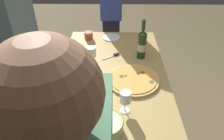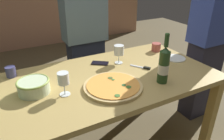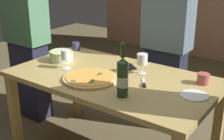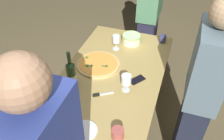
{
  "view_description": "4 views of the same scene",
  "coord_description": "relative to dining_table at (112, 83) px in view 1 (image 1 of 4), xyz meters",
  "views": [
    {
      "loc": [
        -1.41,
        -0.02,
        1.8
      ],
      "look_at": [
        0.0,
        0.0,
        0.8
      ],
      "focal_mm": 34.44,
      "sensor_mm": 36.0,
      "label": 1
    },
    {
      "loc": [
        -0.68,
        -1.27,
        1.51
      ],
      "look_at": [
        0.0,
        0.0,
        0.8
      ],
      "focal_mm": 33.92,
      "sensor_mm": 36.0,
      "label": 2
    },
    {
      "loc": [
        1.28,
        -1.78,
        1.62
      ],
      "look_at": [
        0.0,
        0.0,
        0.8
      ],
      "focal_mm": 48.75,
      "sensor_mm": 36.0,
      "label": 3
    },
    {
      "loc": [
        1.57,
        0.53,
        2.16
      ],
      "look_at": [
        0.0,
        0.0,
        0.8
      ],
      "focal_mm": 38.13,
      "sensor_mm": 36.0,
      "label": 4
    }
  ],
  "objects": [
    {
      "name": "cup_ceramic",
      "position": [
        0.63,
        0.25,
        0.13
      ],
      "size": [
        0.09,
        0.09,
        0.08
      ],
      "primitive_type": "cylinder",
      "color": "#AF5249",
      "rests_on": "dining_table"
    },
    {
      "name": "pizza_knife",
      "position": [
        0.29,
        -0.01,
        0.1
      ],
      "size": [
        0.12,
        0.16,
        0.02
      ],
      "color": "silver",
      "rests_on": "dining_table"
    },
    {
      "name": "wine_glass_near_pizza",
      "position": [
        0.16,
        0.18,
        0.21
      ],
      "size": [
        0.08,
        0.08,
        0.16
      ],
      "color": "white",
      "rests_on": "dining_table"
    },
    {
      "name": "wine_glass_by_bottle",
      "position": [
        -0.4,
        -0.09,
        0.21
      ],
      "size": [
        0.07,
        0.07,
        0.16
      ],
      "color": "white",
      "rests_on": "dining_table"
    },
    {
      "name": "cell_phone",
      "position": [
        0.01,
        0.24,
        0.1
      ],
      "size": [
        0.16,
        0.14,
        0.01
      ],
      "primitive_type": "cube",
      "rotation": [
        0.0,
        0.0,
        0.93
      ],
      "color": "black",
      "rests_on": "dining_table"
    },
    {
      "name": "pizza",
      "position": [
        -0.08,
        -0.17,
        0.11
      ],
      "size": [
        0.41,
        0.41,
        0.03
      ],
      "color": "tan",
      "rests_on": "dining_table"
    },
    {
      "name": "serving_bowl",
      "position": [
        -0.57,
        0.03,
        0.14
      ],
      "size": [
        0.21,
        0.21,
        0.09
      ],
      "color": "beige",
      "rests_on": "dining_table"
    },
    {
      "name": "person_guest_right",
      "position": [
        0.08,
        0.77,
        0.16
      ],
      "size": [
        0.44,
        0.24,
        1.63
      ],
      "rotation": [
        0.0,
        0.0,
        -1.68
      ],
      "color": "#1D2232",
      "rests_on": "ground"
    },
    {
      "name": "wine_bottle",
      "position": [
        0.27,
        -0.26,
        0.23
      ],
      "size": [
        0.08,
        0.08,
        0.36
      ],
      "color": "#22401D",
      "rests_on": "dining_table"
    },
    {
      "name": "dining_table",
      "position": [
        0.0,
        0.0,
        0.0
      ],
      "size": [
        1.6,
        0.9,
        0.75
      ],
      "color": "tan",
      "rests_on": "ground"
    },
    {
      "name": "side_plate",
      "position": [
        0.66,
        0.02,
        0.1
      ],
      "size": [
        0.19,
        0.19,
        0.01
      ],
      "primitive_type": "cylinder",
      "color": "white",
      "rests_on": "dining_table"
    },
    {
      "name": "person_host",
      "position": [
        1.09,
        0.02,
        0.22
      ],
      "size": [
        0.39,
        0.24,
        1.71
      ],
      "rotation": [
        0.0,
        0.0,
        -3.12
      ],
      "color": "#262537",
      "rests_on": "ground"
    },
    {
      "name": "ground_plane",
      "position": [
        0.0,
        0.0,
        -0.66
      ],
      "size": [
        8.0,
        8.0,
        0.0
      ],
      "primitive_type": "plane",
      "color": "brown"
    }
  ]
}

